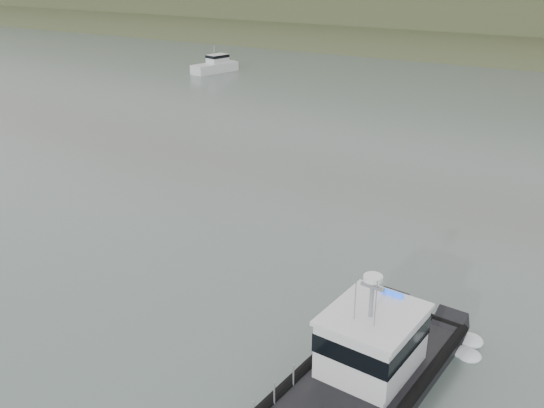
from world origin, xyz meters
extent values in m
plane|color=slate|center=(0.00, 0.00, 0.00)|extent=(400.00, 400.00, 0.00)
cube|color=#42502D|center=(0.00, 92.00, 0.00)|extent=(500.00, 44.72, 16.25)
cube|color=black|center=(6.08, 0.93, 0.38)|extent=(2.16, 10.05, 1.09)
cube|color=black|center=(8.52, 0.69, 0.38)|extent=(2.16, 10.05, 1.09)
cube|color=black|center=(7.25, 0.36, 0.82)|extent=(4.46, 8.93, 0.23)
cube|color=silver|center=(7.34, 1.26, 1.97)|extent=(3.03, 3.52, 2.09)
cube|color=black|center=(7.34, 1.26, 2.34)|extent=(3.09, 3.58, 0.68)
cube|color=silver|center=(7.34, 1.26, 3.08)|extent=(3.23, 3.72, 0.15)
cylinder|color=gray|center=(7.32, 0.99, 3.83)|extent=(0.15, 0.15, 1.63)
cylinder|color=white|center=(7.32, 0.99, 4.60)|extent=(0.63, 0.63, 0.16)
cube|color=silver|center=(-33.13, 49.42, 0.53)|extent=(3.68, 6.74, 1.28)
cube|color=silver|center=(-33.00, 49.94, 1.60)|extent=(2.30, 2.91, 1.28)
cube|color=black|center=(-33.00, 49.94, 2.03)|extent=(2.36, 2.98, 0.37)
cylinder|color=gray|center=(-33.13, 49.42, 2.78)|extent=(0.09, 0.09, 1.28)
camera|label=1|loc=(13.06, -15.41, 14.23)|focal=40.00mm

